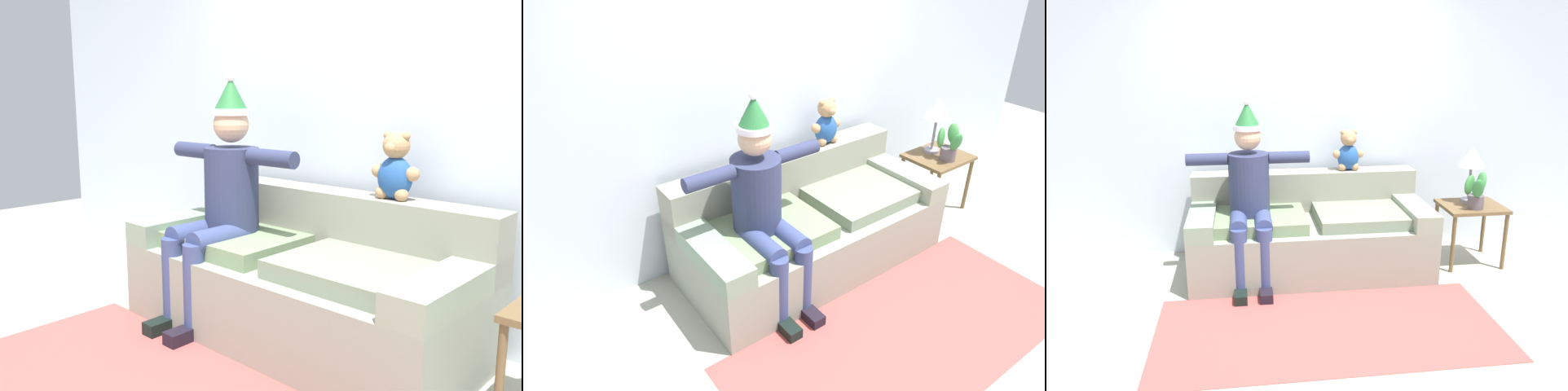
% 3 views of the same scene
% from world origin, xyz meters
% --- Properties ---
extents(ground_plane, '(10.00, 10.00, 0.00)m').
position_xyz_m(ground_plane, '(0.00, 0.00, 0.00)').
color(ground_plane, '#A4A293').
extents(back_wall, '(7.00, 0.10, 2.70)m').
position_xyz_m(back_wall, '(0.00, 1.55, 1.35)').
color(back_wall, silver).
rests_on(back_wall, ground_plane).
extents(couch, '(2.06, 0.94, 0.83)m').
position_xyz_m(couch, '(0.00, 1.00, 0.33)').
color(couch, gray).
rests_on(couch, ground_plane).
extents(person_seated, '(1.02, 0.77, 1.54)m').
position_xyz_m(person_seated, '(-0.52, 0.83, 0.79)').
color(person_seated, '#2D3353').
rests_on(person_seated, ground_plane).
extents(teddy_bear, '(0.29, 0.17, 0.38)m').
position_xyz_m(teddy_bear, '(0.41, 1.30, 1.00)').
color(teddy_bear, '#244F95').
rests_on(teddy_bear, couch).
extents(side_table, '(0.54, 0.47, 0.56)m').
position_xyz_m(side_table, '(1.48, 0.93, 0.47)').
color(side_table, brown).
rests_on(side_table, ground_plane).
extents(table_lamp, '(0.24, 0.24, 0.52)m').
position_xyz_m(table_lamp, '(1.49, 1.02, 0.96)').
color(table_lamp, gray).
rests_on(table_lamp, side_table).
extents(potted_plant, '(0.22, 0.29, 0.34)m').
position_xyz_m(potted_plant, '(1.46, 0.83, 0.71)').
color(potted_plant, '#5E5259').
rests_on(potted_plant, side_table).
extents(area_rug, '(2.45, 1.12, 0.01)m').
position_xyz_m(area_rug, '(0.00, -0.07, 0.00)').
color(area_rug, '#B34B46').
rests_on(area_rug, ground_plane).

